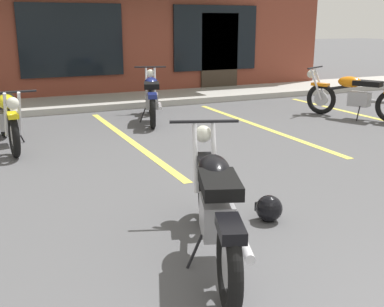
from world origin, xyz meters
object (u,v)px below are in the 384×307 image
Objects in this scene: motorcycle_red_sportbike at (354,95)px; motorcycle_silver_naked at (7,117)px; motorcycle_foreground_classic at (215,204)px; motorcycle_blue_standard at (152,97)px; helmet_on_pavement at (269,208)px.

motorcycle_silver_naked is (-6.46, 0.48, 0.00)m from motorcycle_red_sportbike.
motorcycle_blue_standard is at bearing 75.25° from motorcycle_foreground_classic.
motorcycle_foreground_classic and motorcycle_blue_standard have the same top height.
helmet_on_pavement is (-4.39, -3.62, -0.33)m from motorcycle_red_sportbike.
helmet_on_pavement is at bearing -140.45° from motorcycle_red_sportbike.
motorcycle_blue_standard is 5.16m from helmet_on_pavement.
motorcycle_foreground_classic is at bearing -142.03° from motorcycle_red_sportbike.
motorcycle_silver_naked is 4.61m from helmet_on_pavement.
motorcycle_red_sportbike is 0.93× the size of motorcycle_silver_naked.
motorcycle_red_sportbike is at bearing -21.64° from motorcycle_blue_standard.
motorcycle_red_sportbike is 7.50× the size of helmet_on_pavement.
motorcycle_blue_standard is (2.72, 1.01, 0.00)m from motorcycle_silver_naked.
motorcycle_foreground_classic is 5.73m from motorcycle_blue_standard.
helmet_on_pavement is at bearing -97.21° from motorcycle_blue_standard.
motorcycle_foreground_classic is 1.04× the size of motorcycle_red_sportbike.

